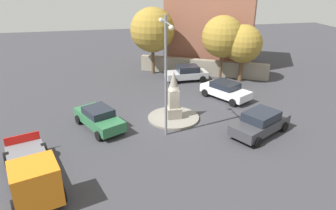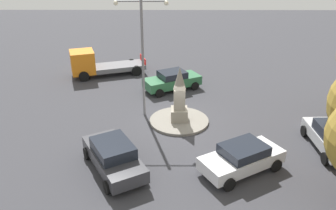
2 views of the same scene
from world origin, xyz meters
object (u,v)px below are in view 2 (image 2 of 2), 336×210
(car_green_approaching, at_px, (172,80))
(car_silver_near_island, at_px, (332,137))
(car_white_far_side, at_px, (242,158))
(monument, at_px, (179,97))
(truck_orange_parked_left, at_px, (96,64))
(streetlamp, at_px, (142,46))
(car_dark_grey_passing, at_px, (113,156))

(car_green_approaching, height_order, car_silver_near_island, car_silver_near_island)
(car_white_far_side, bearing_deg, monument, -60.06)
(car_white_far_side, distance_m, truck_orange_parked_left, 16.49)
(streetlamp, bearing_deg, car_white_far_side, 130.31)
(car_green_approaching, relative_size, truck_orange_parked_left, 0.72)
(car_dark_grey_passing, xyz_separation_m, car_green_approaching, (-2.95, -10.29, -0.04))
(streetlamp, height_order, car_green_approaching, streetlamp)
(truck_orange_parked_left, bearing_deg, car_dark_grey_passing, 104.44)
(monument, distance_m, car_green_approaching, 5.35)
(monument, bearing_deg, car_silver_near_island, 158.86)
(monument, xyz_separation_m, car_white_far_side, (-2.93, 5.09, -0.93))
(car_dark_grey_passing, height_order, car_green_approaching, car_dark_grey_passing)
(car_green_approaching, bearing_deg, car_dark_grey_passing, 74.02)
(monument, bearing_deg, car_green_approaching, -85.66)
(monument, height_order, car_dark_grey_passing, monument)
(car_white_far_side, xyz_separation_m, car_dark_grey_passing, (6.28, -0.06, 0.05))
(car_white_far_side, height_order, car_green_approaching, car_green_approaching)
(car_white_far_side, relative_size, car_dark_grey_passing, 0.94)
(car_silver_near_island, bearing_deg, car_green_approaching, -44.56)
(car_dark_grey_passing, relative_size, car_green_approaching, 1.03)
(car_green_approaching, height_order, truck_orange_parked_left, truck_orange_parked_left)
(car_white_far_side, bearing_deg, car_dark_grey_passing, -0.53)
(streetlamp, height_order, truck_orange_parked_left, streetlamp)
(car_white_far_side, bearing_deg, car_silver_near_island, -159.40)
(car_dark_grey_passing, bearing_deg, monument, -123.59)
(truck_orange_parked_left, bearing_deg, car_white_far_side, 126.02)
(car_dark_grey_passing, relative_size, car_silver_near_island, 1.17)
(car_white_far_side, xyz_separation_m, car_silver_near_island, (-5.19, -1.95, 0.02))
(monument, height_order, streetlamp, streetlamp)
(streetlamp, relative_size, car_silver_near_island, 1.87)
(streetlamp, height_order, car_white_far_side, streetlamp)
(car_dark_grey_passing, bearing_deg, car_white_far_side, 179.47)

